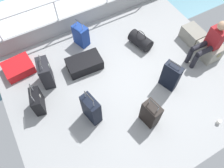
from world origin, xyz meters
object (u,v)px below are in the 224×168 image
at_px(passenger_seated, 210,42).
at_px(duffel_bag, 140,41).
at_px(cargo_crate_0, 193,35).
at_px(suitcase_3, 91,109).
at_px(suitcase_4, 46,73).
at_px(suitcase_5, 81,35).
at_px(suitcase_2, 170,76).
at_px(cargo_crate_1, 209,50).
at_px(suitcase_1, 150,114).
at_px(paper_cup, 219,122).
at_px(suitcase_7, 19,68).
at_px(suitcase_6, 38,101).
at_px(suitcase_0, 84,64).

height_order(passenger_seated, duffel_bag, passenger_seated).
xyz_separation_m(cargo_crate_0, suitcase_3, (0.67, -3.21, 0.18)).
distance_m(suitcase_4, suitcase_5, 1.35).
xyz_separation_m(cargo_crate_0, suitcase_2, (0.81, -1.38, 0.18)).
distance_m(cargo_crate_1, duffel_bag, 1.67).
height_order(suitcase_4, duffel_bag, suitcase_4).
bearing_deg(passenger_seated, suitcase_1, -71.01).
relative_size(duffel_bag, paper_cup, 6.51).
relative_size(cargo_crate_1, suitcase_2, 0.70).
relative_size(suitcase_3, suitcase_4, 1.15).
distance_m(suitcase_1, suitcase_7, 3.20).
relative_size(cargo_crate_1, suitcase_4, 0.73).
distance_m(cargo_crate_0, suitcase_5, 2.84).
height_order(passenger_seated, suitcase_6, passenger_seated).
height_order(suitcase_0, suitcase_3, suitcase_3).
xyz_separation_m(suitcase_4, suitcase_7, (-0.63, -0.50, -0.21)).
bearing_deg(suitcase_2, suitcase_0, -134.22).
height_order(cargo_crate_0, suitcase_6, suitcase_6).
height_order(suitcase_7, duffel_bag, duffel_bag).
distance_m(cargo_crate_0, suitcase_3, 3.28).
height_order(suitcase_0, duffel_bag, duffel_bag).
distance_m(suitcase_0, duffel_bag, 1.53).
relative_size(suitcase_3, paper_cup, 8.96).
relative_size(cargo_crate_0, suitcase_7, 0.87).
distance_m(suitcase_2, paper_cup, 1.34).
distance_m(suitcase_5, paper_cup, 3.68).
bearing_deg(paper_cup, suitcase_1, -122.11).
height_order(cargo_crate_1, suitcase_3, suitcase_3).
distance_m(suitcase_0, suitcase_1, 1.95).
bearing_deg(suitcase_7, paper_cup, 43.78).
bearing_deg(suitcase_0, suitcase_5, 159.64).
bearing_deg(suitcase_6, suitcase_2, 71.83).
bearing_deg(cargo_crate_1, cargo_crate_0, 179.66).
bearing_deg(suitcase_5, suitcase_4, -59.35).
xyz_separation_m(suitcase_1, suitcase_4, (-1.91, -1.45, 0.02)).
xyz_separation_m(suitcase_0, suitcase_2, (1.37, 1.41, 0.22)).
bearing_deg(suitcase_0, suitcase_4, -92.75).
bearing_deg(suitcase_3, cargo_crate_1, 91.28).
relative_size(suitcase_4, paper_cup, 7.77).
xyz_separation_m(passenger_seated, suitcase_0, (-1.16, -2.61, -0.45)).
distance_m(suitcase_7, duffel_bag, 3.01).
xyz_separation_m(cargo_crate_0, suitcase_1, (1.30, -2.24, 0.13)).
height_order(suitcase_2, paper_cup, suitcase_2).
relative_size(suitcase_4, suitcase_7, 1.13).
height_order(suitcase_5, suitcase_7, suitcase_5).
height_order(cargo_crate_0, suitcase_7, cargo_crate_0).
distance_m(passenger_seated, suitcase_7, 4.42).
bearing_deg(paper_cup, passenger_seated, 150.37).
bearing_deg(suitcase_4, paper_cup, 44.92).
distance_m(passenger_seated, suitcase_6, 3.96).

